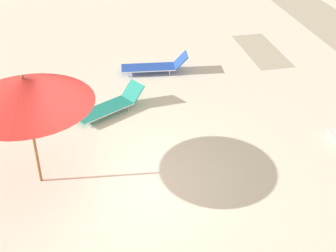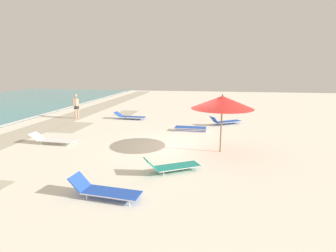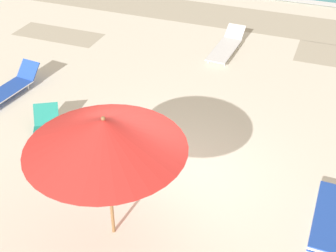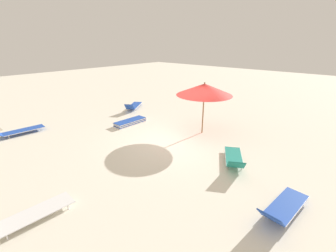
% 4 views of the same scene
% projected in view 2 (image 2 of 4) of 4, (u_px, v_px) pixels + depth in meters
% --- Properties ---
extents(ground_plane, '(60.00, 60.00, 0.16)m').
position_uv_depth(ground_plane, '(186.00, 149.00, 12.20)').
color(ground_plane, silver).
extents(beach_umbrella, '(2.65, 2.65, 2.53)m').
position_uv_depth(beach_umbrella, '(222.00, 102.00, 11.04)').
color(beach_umbrella, olive).
rests_on(beach_umbrella, ground_plane).
extents(lounger_stack, '(0.65, 1.88, 0.24)m').
position_uv_depth(lounger_stack, '(191.00, 129.00, 15.27)').
color(lounger_stack, blue).
rests_on(lounger_stack, ground_plane).
extents(sun_lounger_under_umbrella, '(0.71, 2.29, 0.49)m').
position_uv_depth(sun_lounger_under_umbrella, '(53.00, 140.00, 12.69)').
color(sun_lounger_under_umbrella, white).
rests_on(sun_lounger_under_umbrella, ground_plane).
extents(sun_lounger_beside_umbrella, '(0.78, 2.30, 0.50)m').
position_uv_depth(sun_lounger_beside_umbrella, '(130.00, 116.00, 18.79)').
color(sun_lounger_beside_umbrella, blue).
rests_on(sun_lounger_beside_umbrella, ground_plane).
extents(sun_lounger_near_water_left, '(0.81, 2.09, 0.58)m').
position_uv_depth(sun_lounger_near_water_left, '(104.00, 190.00, 7.42)').
color(sun_lounger_near_water_left, blue).
rests_on(sun_lounger_near_water_left, ground_plane).
extents(sun_lounger_near_water_right, '(1.71, 2.18, 0.59)m').
position_uv_depth(sun_lounger_near_water_right, '(225.00, 121.00, 17.02)').
color(sun_lounger_near_water_right, blue).
rests_on(sun_lounger_near_water_right, ground_plane).
extents(sun_lounger_mid_beach_solo, '(1.52, 2.03, 0.58)m').
position_uv_depth(sun_lounger_mid_beach_solo, '(172.00, 166.00, 9.26)').
color(sun_lounger_mid_beach_solo, '#1E8475').
rests_on(sun_lounger_mid_beach_solo, ground_plane).
extents(beachgoer_wading_adult, '(0.41, 0.29, 1.76)m').
position_uv_depth(beachgoer_wading_adult, '(76.00, 105.00, 18.95)').
color(beachgoer_wading_adult, tan).
rests_on(beachgoer_wading_adult, ground_plane).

